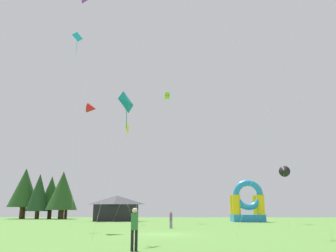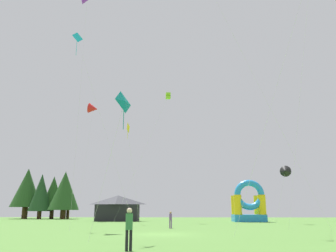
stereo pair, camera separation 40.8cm
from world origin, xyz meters
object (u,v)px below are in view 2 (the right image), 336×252
Objects in this scene: person_near_camera at (129,225)px; kite_red_delta at (93,109)px; kite_teal_diamond at (125,103)px; kite_cyan_diamond at (77,40)px; kite_yellow_diamond at (127,129)px; inflatable_blue_arch at (249,206)px; person_midfield at (171,218)px; kite_black_delta at (285,171)px; festival_tent at (118,208)px; kite_lime_box at (168,96)px.

kite_red_delta is at bearing -90.03° from person_near_camera.
person_near_camera is at bearing -76.22° from kite_teal_diamond.
kite_cyan_diamond is (4.25, -24.05, 1.05)m from kite_red_delta.
kite_teal_diamond is at bearing -93.72° from person_near_camera.
kite_yellow_diamond reaches higher than inflatable_blue_arch.
kite_red_delta is 17.73m from kite_yellow_diamond.
person_near_camera is (5.28, -30.58, -11.62)m from kite_yellow_diamond.
inflatable_blue_arch is (11.31, 19.75, 1.32)m from person_midfield.
kite_red_delta is 35.46m from kite_black_delta.
person_midfield is 0.24× the size of festival_tent.
kite_red_delta is 2.77× the size of kite_black_delta.
kite_cyan_diamond is at bearing -81.92° from person_near_camera.
kite_black_delta reaches higher than person_midfield.
kite_lime_box is at bearing 60.39° from kite_cyan_diamond.
kite_black_delta is 34.92m from person_near_camera.
kite_lime_box reaches higher than person_midfield.
person_midfield is at bearing -142.56° from kite_black_delta.
inflatable_blue_arch is (12.48, 38.92, 1.18)m from person_near_camera.
kite_cyan_diamond reaches higher than person_near_camera.
kite_lime_box is 0.94× the size of kite_cyan_diamond.
kite_lime_box reaches higher than kite_yellow_diamond.
kite_teal_diamond is at bearing -60.97° from kite_cyan_diamond.
kite_black_delta reaches higher than person_near_camera.
kite_cyan_diamond is at bearing -139.89° from inflatable_blue_arch.
kite_red_delta is 1.56× the size of kite_yellow_diamond.
person_midfield is (1.05, -18.34, -18.81)m from kite_lime_box.
kite_red_delta is 19.19m from festival_tent.
kite_cyan_diamond is (-9.81, -17.26, 1.15)m from kite_lime_box.
person_midfield is at bearing -110.98° from person_near_camera.
kite_yellow_diamond reaches higher than person_near_camera.
kite_black_delta is (17.22, 25.53, -1.61)m from kite_teal_diamond.
kite_red_delta reaches higher than festival_tent.
inflatable_blue_arch is at bearing -114.78° from person_midfield.
kite_lime_box reaches higher than person_near_camera.
inflatable_blue_arch is at bearing -125.27° from person_near_camera.
inflatable_blue_arch reaches higher than person_midfield.
festival_tent is at bearing -61.51° from person_midfield.
kite_yellow_diamond is 0.62× the size of kite_cyan_diamond.
inflatable_blue_arch is 0.94× the size of festival_tent.
kite_cyan_diamond is 3.25× the size of festival_tent.
festival_tent is at bearing 160.40° from kite_lime_box.
person_midfield is at bearing -5.67° from kite_cyan_diamond.
kite_yellow_diamond is 13.91m from kite_cyan_diamond.
kite_red_delta is 2.32× the size of kite_teal_diamond.
kite_yellow_diamond is at bearing -97.70° from person_near_camera.
festival_tent is (-9.23, 21.25, 1.06)m from person_midfield.
kite_teal_diamond is 37.10m from inflatable_blue_arch.
person_near_camera is at bearing -78.72° from festival_tent.
kite_yellow_diamond reaches higher than person_midfield.
kite_red_delta is at bearing 122.27° from kite_yellow_diamond.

